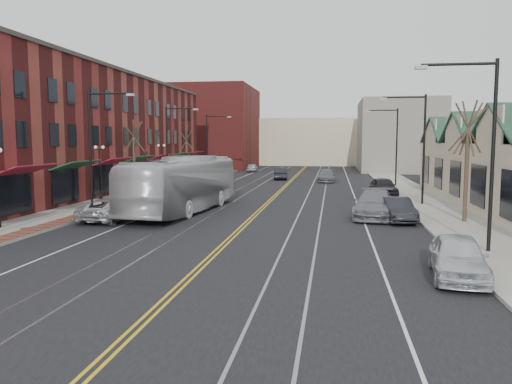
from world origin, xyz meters
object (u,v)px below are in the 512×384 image
(parked_car_c, at_px, (375,204))
(parked_car_d, at_px, (383,187))
(transit_bus, at_px, (183,185))
(parked_suv, at_px, (110,209))
(parked_car_b, at_px, (397,210))
(parked_car_a, at_px, (458,257))

(parked_car_c, xyz_separation_m, parked_car_d, (1.75, 12.77, -0.04))
(transit_bus, bearing_deg, parked_suv, 57.14)
(parked_car_b, xyz_separation_m, parked_car_d, (0.55, 14.00, 0.10))
(parked_suv, distance_m, parked_car_c, 16.24)
(parked_car_a, height_order, parked_car_b, parked_car_a)
(parked_car_a, bearing_deg, transit_bus, 141.95)
(parked_car_b, bearing_deg, transit_bus, 165.74)
(transit_bus, distance_m, parked_car_b, 13.91)
(parked_suv, xyz_separation_m, parked_car_c, (15.85, 3.55, 0.17))
(parked_car_a, bearing_deg, parked_car_b, 99.20)
(parked_car_c, bearing_deg, parked_car_b, -38.03)
(parked_suv, distance_m, parked_car_b, 17.21)
(parked_car_d, bearing_deg, parked_car_c, -103.94)
(transit_bus, bearing_deg, parked_car_d, -133.63)
(parked_suv, height_order, parked_car_b, parked_car_b)
(transit_bus, xyz_separation_m, parked_car_a, (14.30, -14.15, -1.11))
(parked_car_b, bearing_deg, parked_car_d, 80.93)
(parked_suv, distance_m, parked_car_d, 24.00)
(parked_suv, xyz_separation_m, parked_car_d, (17.60, 16.31, 0.13))
(parked_suv, height_order, parked_car_a, parked_car_a)
(parked_suv, bearing_deg, parked_car_d, -135.70)
(transit_bus, height_order, parked_car_c, transit_bus)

